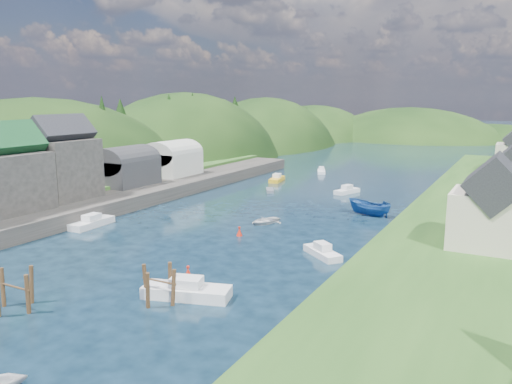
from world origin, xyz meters
The scene contains 13 objects.
ground centered at (0.00, 50.00, 0.00)m, with size 600.00×600.00×0.00m, color black.
hillside_left centered at (-45.00, 75.00, -8.03)m, with size 44.00×245.56×52.00m.
far_hills centered at (1.22, 174.01, -10.80)m, with size 103.00×68.00×44.00m.
hill_trees centered at (0.41, 65.17, 11.12)m, with size 91.26×151.59×12.70m.
quay_left centered at (-24.00, 20.00, 1.00)m, with size 12.00×110.00×2.00m, color #2D2B28.
terrace_left_grass centered at (-31.00, 20.00, 1.25)m, with size 12.00×110.00×2.50m, color #234719.
boat_sheds centered at (-26.00, 39.00, 5.27)m, with size 7.00×21.00×7.50m.
terrace_right centered at (25.00, 40.00, 1.20)m, with size 16.00×120.00×2.40m, color #234719.
piling_cluster_near centered at (-3.41, -3.42, 1.24)m, with size 3.38×3.14×3.60m.
piling_cluster_far centered at (5.08, 2.79, 1.15)m, with size 3.22×3.00×3.44m.
channel_buoy_near centered at (3.86, 8.20, 0.48)m, with size 0.70×0.70×1.10m.
channel_buoy_far centered at (1.08, 21.98, 0.48)m, with size 0.70×0.70×1.10m.
moored_boats centered at (-0.44, 22.97, 0.65)m, with size 37.45×87.18×2.30m.
Camera 1 is at (28.86, -25.69, 15.57)m, focal length 35.00 mm.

